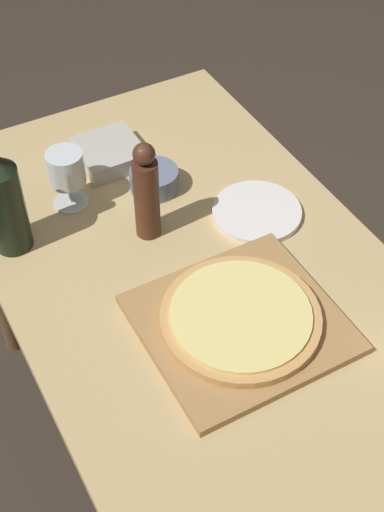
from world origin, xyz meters
TOP-DOWN VIEW (x-y plane):
  - ground_plane at (0.00, 0.00)m, footprint 12.00×12.00m
  - dining_table at (0.00, 0.00)m, footprint 0.78×1.43m
  - cutting_board at (0.00, -0.12)m, footprint 0.37×0.35m
  - pizza at (0.00, -0.12)m, footprint 0.31×0.31m
  - wine_bottle at (-0.31, 0.31)m, footprint 0.08×0.08m
  - pepper_mill at (-0.04, 0.20)m, footprint 0.05×0.05m
  - wine_glass at (-0.15, 0.37)m, footprint 0.08×0.08m
  - small_bowl at (0.04, 0.33)m, footprint 0.11×0.11m
  - dinner_plate at (0.20, 0.14)m, footprint 0.20×0.20m
  - food_container at (-0.01, 0.47)m, footprint 0.15×0.15m

SIDE VIEW (x-z plane):
  - ground_plane at x=0.00m, z-range 0.00..0.00m
  - dining_table at x=0.00m, z-range 0.27..1.03m
  - dinner_plate at x=0.20m, z-range 0.75..0.77m
  - cutting_board at x=0.00m, z-range 0.75..0.77m
  - food_container at x=-0.01m, z-range 0.75..0.80m
  - small_bowl at x=0.04m, z-range 0.75..0.80m
  - pizza at x=0.00m, z-range 0.77..0.80m
  - wine_glass at x=-0.15m, z-range 0.78..0.92m
  - pepper_mill at x=-0.04m, z-range 0.75..0.99m
  - wine_bottle at x=-0.31m, z-range 0.73..1.03m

